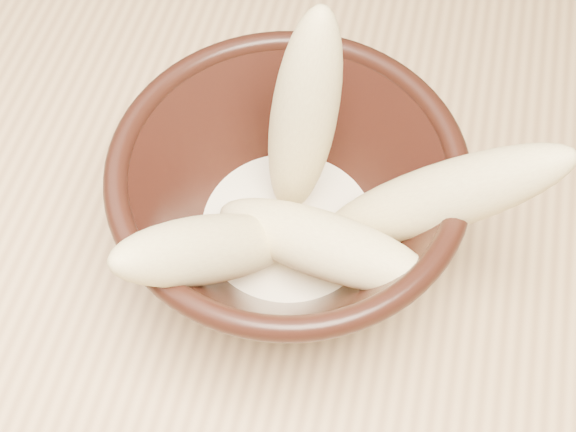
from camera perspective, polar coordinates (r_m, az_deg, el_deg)
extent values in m
cube|color=#DCB179|center=(0.59, 3.72, -9.70)|extent=(1.20, 0.80, 0.04)
cylinder|color=black|center=(0.59, 0.00, -2.72)|extent=(0.10, 0.10, 0.01)
cylinder|color=black|center=(0.57, 0.00, -1.62)|extent=(0.10, 0.10, 0.01)
torus|color=black|center=(0.49, 0.00, 3.31)|extent=(0.23, 0.23, 0.02)
cylinder|color=#FFEECD|center=(0.56, 0.00, -1.05)|extent=(0.13, 0.13, 0.02)
ellipsoid|color=#D4B97D|center=(0.50, 1.11, 6.96)|extent=(0.06, 0.09, 0.17)
ellipsoid|color=#D4B97D|center=(0.50, 10.45, 1.19)|extent=(0.16, 0.05, 0.16)
ellipsoid|color=#D4B97D|center=(0.50, 2.28, -1.96)|extent=(0.16, 0.09, 0.08)
ellipsoid|color=#D4B97D|center=(0.48, -5.41, -2.34)|extent=(0.12, 0.15, 0.14)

